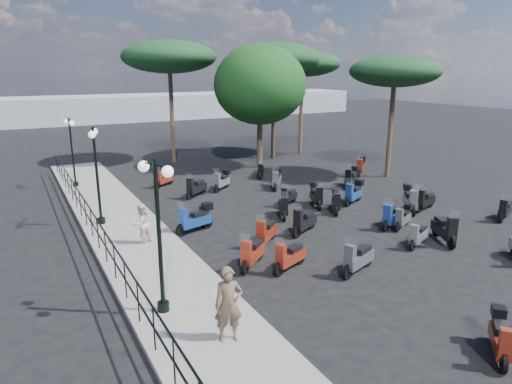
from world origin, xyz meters
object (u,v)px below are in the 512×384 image
scooter_10 (283,207)px  pine_3 (395,72)px  scooter_23 (261,171)px  scooter_27 (425,201)px  scooter_4 (195,219)px  scooter_20 (403,218)px  scooter_0 (501,338)px  lamp_post_2 (72,148)px  scooter_30 (266,233)px  scooter_13 (418,236)px  scooter_26 (410,200)px  pedestrian_far (141,224)px  pine_2 (169,57)px  scooter_17 (222,181)px  scooter_14 (392,216)px  scooter_1 (290,257)px  scooter_7 (358,259)px  scooter_19 (445,230)px  scooter_28 (361,167)px  scooter_29 (351,178)px  woman (229,304)px  scooter_15 (336,202)px  scooter_9 (288,197)px  scooter_5 (164,179)px  broadleaf_tree (260,85)px  scooter_21 (354,193)px  scooter_22 (316,196)px  lamp_post_1 (97,170)px  lamp_post_0 (159,227)px  scooter_16 (277,180)px  scooter_2 (252,254)px  scooter_25 (505,210)px  scooter_11 (196,188)px  pine_0 (274,59)px  pine_1 (302,64)px  scooter_3 (193,220)px

scooter_10 → pine_3: bearing=-132.4°
scooter_23 → scooter_27: size_ratio=0.79×
scooter_4 → scooter_20: bearing=-131.5°
scooter_0 → scooter_20: size_ratio=0.91×
lamp_post_2 → scooter_30: lamp_post_2 is taller
scooter_13 → scooter_30: 5.50m
scooter_26 → scooter_30: 7.68m
pedestrian_far → scooter_20: pedestrian_far is taller
lamp_post_2 → scooter_4: (3.21, -9.41, -1.69)m
scooter_10 → pine_2: 15.43m
scooter_26 → scooter_13: bearing=81.9°
scooter_17 → scooter_14: bearing=163.5°
scooter_1 → scooter_7: (1.77, -1.20, 0.03)m
scooter_19 → scooter_28: (4.71, 10.04, 0.01)m
scooter_28 → scooter_29: (-2.37, -1.96, 0.00)m
woman → scooter_10: size_ratio=1.20×
scooter_15 → scooter_23: (0.25, 7.40, -0.07)m
scooter_9 → scooter_17: (-1.60, 4.05, 0.08)m
scooter_26 → scooter_0: bearing=88.3°
scooter_5 → scooter_23: size_ratio=0.98×
broadleaf_tree → scooter_21: bearing=-90.5°
scooter_13 → scooter_22: bearing=-19.7°
scooter_22 → pine_2: (-2.42, 13.35, 6.47)m
lamp_post_1 → scooter_7: size_ratio=2.34×
lamp_post_0 → lamp_post_1: size_ratio=1.03×
scooter_16 → scooter_26: size_ratio=0.87×
scooter_2 → lamp_post_2: bearing=-24.8°
scooter_26 → scooter_27: bearing=-159.0°
pedestrian_far → scooter_25: (14.38, -4.37, -0.44)m
scooter_30 → scooter_13: bearing=-160.2°
lamp_post_2 → scooter_4: lamp_post_2 is taller
lamp_post_2 → scooter_11: (5.10, -4.64, -1.75)m
pine_3 → scooter_20: bearing=-130.2°
scooter_1 → scooter_5: size_ratio=1.23×
scooter_4 → pine_3: 15.04m
scooter_23 → scooter_10: bearing=101.5°
woman → broadleaf_tree: 20.39m
scooter_26 → woman: bearing=59.8°
scooter_13 → pine_3: 12.58m
scooter_20 → pine_0: bearing=-36.1°
scooter_0 → scooter_13: (3.49, 5.56, -0.05)m
scooter_27 → woman: bearing=95.2°
scooter_26 → pine_1: 16.04m
scooter_1 → scooter_2: bearing=28.3°
scooter_7 → scooter_15: 6.36m
scooter_3 → scooter_15: bearing=-110.7°
scooter_2 → scooter_14: bearing=-124.3°
scooter_25 → pine_2: pine_2 is taller
scooter_20 → pine_1: pine_1 is taller
scooter_15 → scooter_20: bearing=143.9°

